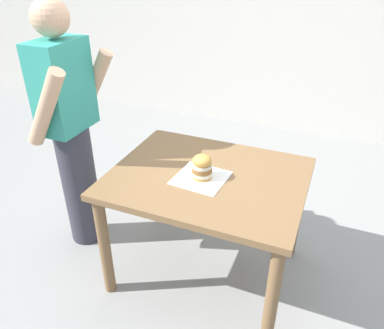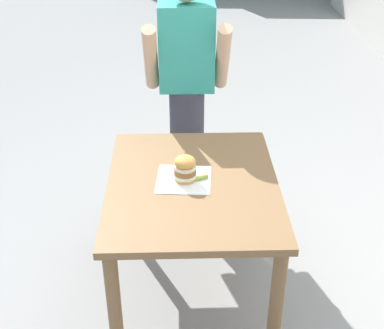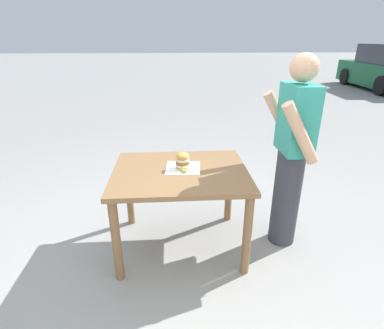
% 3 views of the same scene
% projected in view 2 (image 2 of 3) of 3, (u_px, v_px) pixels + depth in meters
% --- Properties ---
extents(ground_plane, '(80.00, 80.00, 0.00)m').
position_uv_depth(ground_plane, '(192.00, 288.00, 3.22)').
color(ground_plane, gray).
extents(patio_table, '(0.91, 1.13, 0.76)m').
position_uv_depth(patio_table, '(193.00, 200.00, 2.89)').
color(patio_table, brown).
rests_on(patio_table, ground).
extents(serving_paper, '(0.31, 0.31, 0.00)m').
position_uv_depth(serving_paper, '(184.00, 179.00, 2.85)').
color(serving_paper, white).
rests_on(serving_paper, patio_table).
extents(sandwich, '(0.12, 0.12, 0.18)m').
position_uv_depth(sandwich, '(185.00, 168.00, 2.81)').
color(sandwich, gold).
rests_on(sandwich, serving_paper).
extents(pickle_spear, '(0.09, 0.06, 0.02)m').
position_uv_depth(pickle_spear, '(200.00, 178.00, 2.84)').
color(pickle_spear, '#8EA83D').
rests_on(pickle_spear, serving_paper).
extents(diner_across_table, '(0.55, 0.35, 1.69)m').
position_uv_depth(diner_across_table, '(187.00, 90.00, 3.59)').
color(diner_across_table, '#33333D').
rests_on(diner_across_table, ground).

